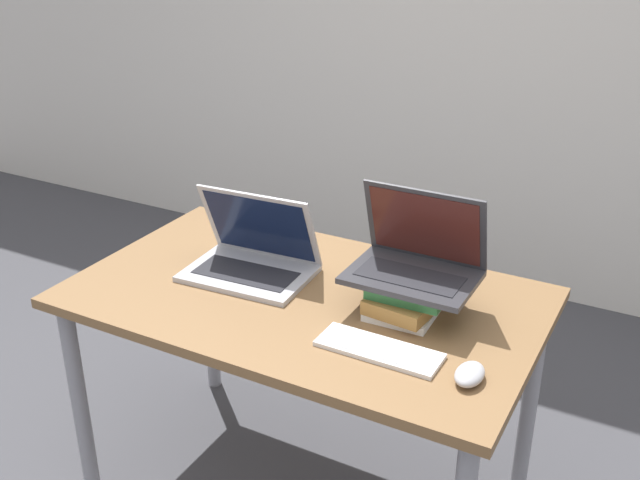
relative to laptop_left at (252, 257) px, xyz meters
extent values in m
cube|color=silver|center=(0.20, 1.68, 0.57)|extent=(8.00, 0.05, 2.70)
cube|color=brown|center=(0.20, -0.04, -0.07)|extent=(1.34, 0.79, 0.03)
cylinder|color=gray|center=(-0.41, -0.38, -0.43)|extent=(0.05, 0.05, 0.70)
cylinder|color=gray|center=(-0.41, 0.30, -0.43)|extent=(0.05, 0.05, 0.70)
cylinder|color=gray|center=(0.81, 0.30, -0.43)|extent=(0.05, 0.05, 0.70)
cube|color=#B2B2B7|center=(0.00, -0.03, -0.04)|extent=(0.38, 0.28, 0.02)
cube|color=#232328|center=(0.00, -0.04, -0.03)|extent=(0.31, 0.15, 0.00)
cube|color=#B2B2B7|center=(0.00, 0.05, 0.08)|extent=(0.37, 0.13, 0.24)
cube|color=#0F1938|center=(0.00, 0.05, 0.08)|extent=(0.34, 0.11, 0.21)
cube|color=white|center=(0.50, 0.01, -0.04)|extent=(0.18, 0.23, 0.02)
cube|color=olive|center=(0.51, 0.02, -0.01)|extent=(0.19, 0.27, 0.04)
cube|color=#33753D|center=(0.51, 0.02, 0.03)|extent=(0.21, 0.22, 0.03)
cube|color=#333338|center=(0.51, 0.01, 0.05)|extent=(0.34, 0.24, 0.02)
cube|color=#232328|center=(0.51, 0.00, 0.06)|extent=(0.28, 0.12, 0.00)
cube|color=#333338|center=(0.51, 0.09, 0.17)|extent=(0.34, 0.08, 0.23)
cube|color=#4C1E19|center=(0.51, 0.09, 0.17)|extent=(0.31, 0.07, 0.20)
cube|color=white|center=(0.52, -0.22, -0.04)|extent=(0.32, 0.11, 0.01)
cube|color=silver|center=(0.52, -0.22, -0.04)|extent=(0.29, 0.09, 0.00)
ellipsoid|color=#B2B2B7|center=(0.76, -0.23, -0.03)|extent=(0.07, 0.11, 0.04)
camera|label=1|loc=(1.14, -1.68, 0.98)|focal=42.00mm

